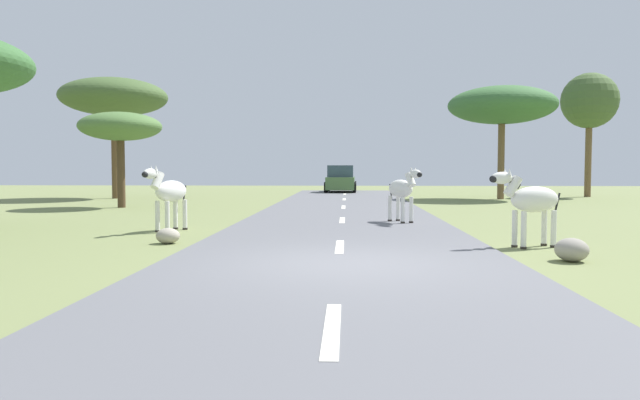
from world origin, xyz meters
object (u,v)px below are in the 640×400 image
zebra_1 (531,200)px  tree_0 (114,98)px  zebra_0 (402,189)px  car_0 (341,180)px  zebra_2 (169,192)px  tree_3 (120,127)px  tree_1 (502,106)px  rock_2 (572,250)px  rock_1 (168,236)px  tree_4 (590,102)px

zebra_1 → tree_0: (-16.01, 18.95, 4.38)m
zebra_0 → car_0: (-2.00, 21.89, -0.15)m
zebra_2 → tree_3: tree_3 is taller
tree_1 → rock_2: bearing=-101.1°
tree_0 → rock_1: size_ratio=12.58×
zebra_0 → rock_1: zebra_0 is taller
car_0 → rock_1: size_ratio=8.69×
zebra_0 → tree_1: (6.38, 14.10, 3.83)m
car_0 → rock_1: 26.81m
tree_0 → tree_4: size_ratio=0.92×
tree_1 → tree_4: size_ratio=0.84×
tree_4 → rock_2: size_ratio=11.50×
zebra_1 → tree_4: size_ratio=0.23×
car_0 → tree_0: bearing=-145.1°
zebra_1 → tree_3: tree_3 is taller
rock_1 → tree_4: bearing=51.3°
zebra_1 → tree_3: (-12.89, 11.69, 2.30)m
zebra_2 → car_0: car_0 is taller
zebra_2 → tree_4: tree_4 is taller
tree_0 → rock_1: 21.15m
zebra_0 → tree_3: bearing=-58.3°
tree_0 → zebra_2: bearing=-64.3°
tree_0 → tree_3: size_ratio=1.64×
zebra_0 → tree_3: 12.89m
zebra_1 → tree_0: tree_0 is taller
zebra_0 → rock_2: (2.28, -6.77, -0.79)m
zebra_2 → zebra_1: bearing=-179.5°
tree_4 → rock_2: 25.99m
zebra_1 → tree_1: 19.94m
zebra_0 → tree_4: bearing=-151.7°
zebra_0 → zebra_1: zebra_0 is taller
zebra_1 → tree_4: 24.31m
zebra_1 → rock_1: 7.54m
zebra_2 → tree_1: 20.92m
tree_0 → rock_2: 26.79m
zebra_0 → tree_4: (11.89, 16.84, 4.31)m
tree_4 → tree_3: bearing=-155.9°
zebra_0 → zebra_1: bearing=86.5°
tree_3 → tree_1: bearing=23.3°
zebra_1 → tree_0: size_ratio=0.25×
tree_0 → tree_1: tree_0 is taller
car_0 → tree_0: (-11.90, -7.92, 4.49)m
tree_3 → rock_2: tree_3 is taller
zebra_0 → tree_0: bearing=-71.6°
tree_1 → zebra_1: bearing=-102.6°
zebra_0 → rock_1: size_ratio=3.14×
zebra_0 → rock_1: 7.19m
zebra_0 → car_0: size_ratio=0.36×
zebra_2 → car_0: size_ratio=0.39×
car_0 → tree_4: size_ratio=0.63×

